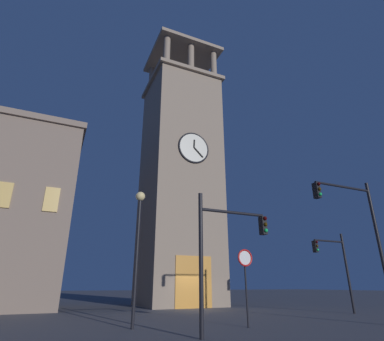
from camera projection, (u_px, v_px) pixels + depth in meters
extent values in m
plane|color=#4C4C51|center=(196.00, 310.00, 22.54)|extent=(200.00, 200.00, 0.00)
cube|color=gray|center=(180.00, 183.00, 30.70)|extent=(6.78, 6.69, 22.75)
cube|color=gray|center=(181.00, 88.00, 34.81)|extent=(7.38, 7.29, 0.40)
cylinder|color=gray|center=(214.00, 66.00, 34.23)|extent=(0.70, 0.70, 3.56)
cylinder|color=gray|center=(191.00, 59.00, 33.17)|extent=(0.70, 0.70, 3.56)
cylinder|color=gray|center=(167.00, 51.00, 32.11)|extent=(0.70, 0.70, 3.56)
cylinder|color=gray|center=(194.00, 92.00, 38.92)|extent=(0.70, 0.70, 3.56)
cylinder|color=gray|center=(173.00, 87.00, 37.86)|extent=(0.70, 0.70, 3.56)
cylinder|color=gray|center=(152.00, 81.00, 36.80)|extent=(0.70, 0.70, 3.56)
cube|color=gray|center=(182.00, 60.00, 36.22)|extent=(7.38, 7.29, 0.40)
cylinder|color=black|center=(182.00, 48.00, 36.88)|extent=(0.12, 0.12, 3.34)
cylinder|color=silver|center=(194.00, 148.00, 28.69)|extent=(2.97, 0.12, 2.97)
torus|color=black|center=(194.00, 148.00, 28.67)|extent=(3.13, 0.16, 3.13)
cube|color=black|center=(194.00, 144.00, 28.75)|extent=(0.16, 0.06, 0.82)
cube|color=black|center=(199.00, 152.00, 28.62)|extent=(1.00, 0.06, 0.95)
cube|color=orange|center=(193.00, 281.00, 24.56)|extent=(3.20, 0.24, 4.00)
cube|color=#E0B259|center=(51.00, 199.00, 22.02)|extent=(1.00, 0.12, 1.80)
cube|color=#E0B259|center=(3.00, 195.00, 20.87)|extent=(1.00, 0.12, 1.80)
cylinder|color=black|center=(380.00, 249.00, 14.79)|extent=(0.16, 0.16, 6.75)
cylinder|color=black|center=(343.00, 187.00, 15.14)|extent=(3.62, 0.12, 0.12)
cube|color=black|center=(317.00, 191.00, 14.30)|extent=(0.22, 0.30, 0.75)
sphere|color=#360505|center=(319.00, 184.00, 14.25)|extent=(0.16, 0.16, 0.16)
sphere|color=#392705|center=(319.00, 189.00, 14.16)|extent=(0.16, 0.16, 0.16)
sphere|color=#18C154|center=(320.00, 194.00, 14.07)|extent=(0.16, 0.16, 0.16)
cylinder|color=black|center=(201.00, 261.00, 11.04)|extent=(0.16, 0.16, 5.09)
cylinder|color=black|center=(233.00, 213.00, 12.27)|extent=(2.89, 0.12, 0.12)
cube|color=black|center=(263.00, 226.00, 12.67)|extent=(0.22, 0.30, 0.75)
sphere|color=#360505|center=(265.00, 218.00, 12.61)|extent=(0.16, 0.16, 0.16)
sphere|color=#392705|center=(266.00, 224.00, 12.53)|extent=(0.16, 0.16, 0.16)
sphere|color=#18C154|center=(266.00, 230.00, 12.44)|extent=(0.16, 0.16, 0.16)
cylinder|color=black|center=(347.00, 272.00, 20.37)|extent=(0.16, 0.16, 5.09)
cylinder|color=black|center=(329.00, 241.00, 20.58)|extent=(2.57, 0.12, 0.12)
cube|color=black|center=(315.00, 247.00, 19.94)|extent=(0.22, 0.30, 0.75)
sphere|color=#360505|center=(317.00, 242.00, 19.88)|extent=(0.16, 0.16, 0.16)
sphere|color=#392705|center=(317.00, 246.00, 19.79)|extent=(0.16, 0.16, 0.16)
sphere|color=#18C154|center=(318.00, 250.00, 19.70)|extent=(0.16, 0.16, 0.16)
cylinder|color=black|center=(136.00, 260.00, 13.47)|extent=(0.14, 0.14, 5.47)
sphere|color=#F9DB8C|center=(140.00, 196.00, 14.52)|extent=(0.44, 0.44, 0.44)
cylinder|color=black|center=(246.00, 290.00, 13.52)|extent=(0.08, 0.08, 2.99)
cylinder|color=white|center=(245.00, 258.00, 13.98)|extent=(0.70, 0.04, 0.70)
torus|color=red|center=(245.00, 258.00, 13.97)|extent=(0.78, 0.08, 0.78)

